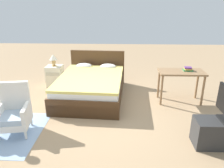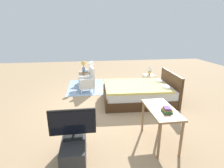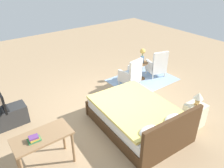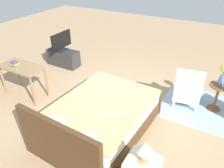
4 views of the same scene
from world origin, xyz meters
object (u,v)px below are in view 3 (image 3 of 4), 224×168
(side_table, at_px, (141,69))
(vanity_desk, at_px, (43,140))
(tv_stand, at_px, (6,118))
(armchair_by_window_right, at_px, (131,75))
(bed, at_px, (138,118))
(table_lamp, at_px, (198,97))
(book_stack, at_px, (34,139))
(flower_vase, at_px, (143,54))
(nightstand, at_px, (194,115))
(tv_flatscreen, at_px, (0,100))
(armchair_by_window_left, at_px, (157,66))

(side_table, bearing_deg, vanity_desk, 21.80)
(tv_stand, height_order, vanity_desk, vanity_desk)
(armchair_by_window_right, height_order, side_table, armchair_by_window_right)
(bed, bearing_deg, table_lamp, 148.02)
(bed, bearing_deg, armchair_by_window_right, -126.46)
(armchair_by_window_right, height_order, vanity_desk, armchair_by_window_right)
(vanity_desk, bearing_deg, book_stack, 15.82)
(bed, bearing_deg, vanity_desk, -5.78)
(bed, relative_size, armchair_by_window_right, 2.48)
(table_lamp, distance_m, vanity_desk, 3.41)
(flower_vase, bearing_deg, tv_stand, -1.78)
(bed, xyz_separation_m, flower_vase, (-1.80, -1.79, 0.59))
(nightstand, xyz_separation_m, table_lamp, (-0.00, 0.00, 0.51))
(bed, bearing_deg, flower_vase, -135.10)
(nightstand, relative_size, tv_stand, 0.61)
(bed, relative_size, book_stack, 10.10)
(book_stack, bearing_deg, tv_flatscreen, -84.74)
(armchair_by_window_left, xyz_separation_m, table_lamp, (1.24, 2.36, 0.42))
(tv_flatscreen, xyz_separation_m, book_stack, (-0.16, 1.75, 0.06))
(bed, bearing_deg, tv_flatscreen, -38.14)
(tv_stand, relative_size, book_stack, 4.25)
(armchair_by_window_left, height_order, tv_stand, armchair_by_window_left)
(armchair_by_window_left, distance_m, book_stack, 4.91)
(bed, bearing_deg, tv_stand, -38.17)
(armchair_by_window_right, xyz_separation_m, nightstand, (0.07, 2.36, -0.09))
(table_lamp, bearing_deg, vanity_desk, -15.81)
(nightstand, relative_size, table_lamp, 1.77)
(flower_vase, bearing_deg, bed, 44.90)
(table_lamp, height_order, tv_stand, table_lamp)
(book_stack, bearing_deg, tv_stand, -84.82)
(side_table, relative_size, flower_vase, 1.25)
(side_table, xyz_separation_m, tv_flatscreen, (4.25, -0.13, 0.38))
(bed, relative_size, armchair_by_window_left, 2.48)
(bed, xyz_separation_m, side_table, (-1.80, -1.79, 0.08))
(side_table, bearing_deg, tv_flatscreen, -1.77)
(tv_flatscreen, bearing_deg, table_lamp, 143.72)
(side_table, distance_m, book_stack, 4.42)
(armchair_by_window_right, bearing_deg, armchair_by_window_left, -179.94)
(tv_flatscreen, relative_size, vanity_desk, 0.76)
(bed, height_order, armchair_by_window_left, bed)
(armchair_by_window_left, distance_m, vanity_desk, 4.74)
(vanity_desk, bearing_deg, bed, 174.22)
(side_table, xyz_separation_m, vanity_desk, (3.94, 1.58, 0.28))
(bed, distance_m, flower_vase, 2.61)
(armchair_by_window_right, relative_size, flower_vase, 1.93)
(tv_stand, height_order, tv_flatscreen, tv_flatscreen)
(table_lamp, relative_size, tv_flatscreen, 0.42)
(tv_stand, xyz_separation_m, tv_flatscreen, (0.00, 0.00, 0.51))
(nightstand, xyz_separation_m, book_stack, (3.43, -0.89, 0.51))
(armchair_by_window_left, distance_m, armchair_by_window_right, 1.16)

